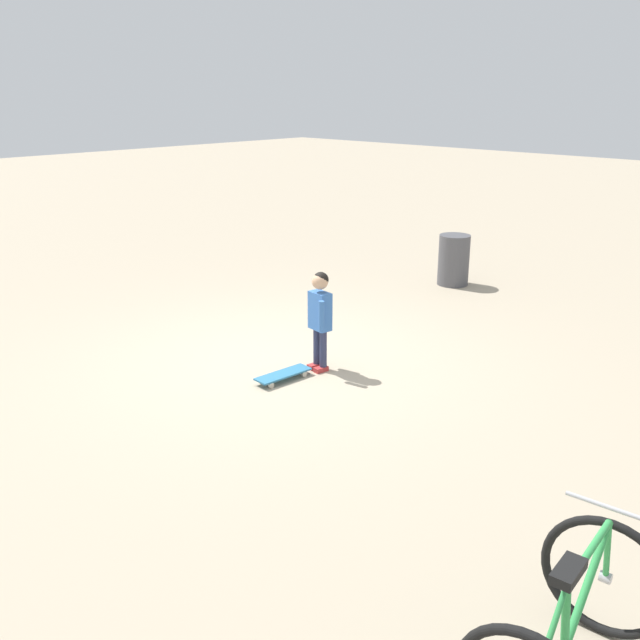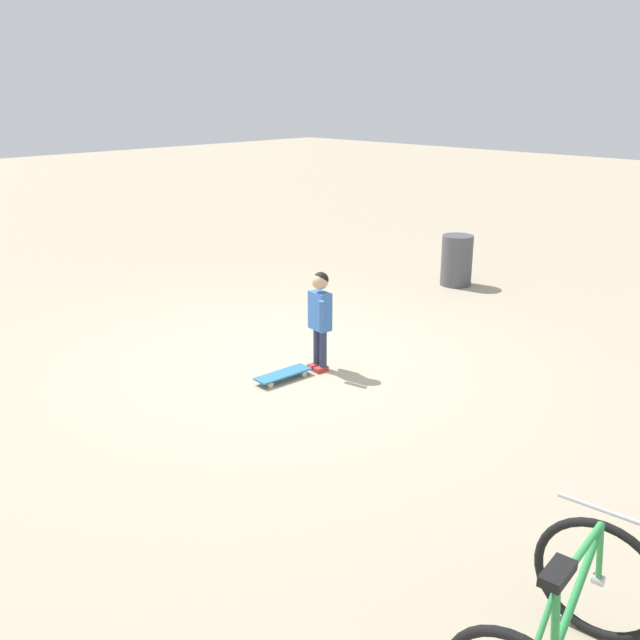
% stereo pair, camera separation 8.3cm
% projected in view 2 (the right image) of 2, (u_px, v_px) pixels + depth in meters
% --- Properties ---
extents(ground_plane, '(50.00, 50.00, 0.00)m').
position_uv_depth(ground_plane, '(281.00, 360.00, 7.73)').
color(ground_plane, tan).
extents(child_person, '(0.26, 0.34, 1.06)m').
position_uv_depth(child_person, '(320.00, 310.00, 7.27)').
color(child_person, '#2D3351').
rests_on(child_person, ground).
extents(skateboard, '(0.63, 0.23, 0.07)m').
position_uv_depth(skateboard, '(283.00, 374.00, 7.19)').
color(skateboard, teal).
rests_on(skateboard, ground).
extents(bicycle_near, '(1.13, 0.81, 0.85)m').
position_uv_depth(bicycle_near, '(562.00, 630.00, 3.37)').
color(bicycle_near, black).
rests_on(bicycle_near, ground).
extents(trash_bin, '(0.46, 0.46, 0.76)m').
position_uv_depth(trash_bin, '(457.00, 260.00, 10.54)').
color(trash_bin, '#4C4C51').
rests_on(trash_bin, ground).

